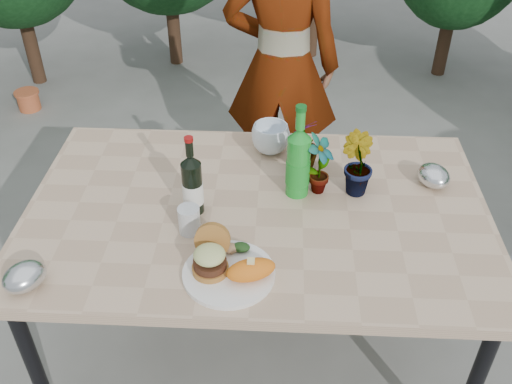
{
  "coord_description": "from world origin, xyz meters",
  "views": [
    {
      "loc": [
        0.07,
        -1.53,
        1.99
      ],
      "look_at": [
        0.0,
        -0.08,
        0.88
      ],
      "focal_mm": 40.0,
      "sensor_mm": 36.0,
      "label": 1
    }
  ],
  "objects_px": {
    "dinner_plate": "(229,273)",
    "person": "(282,66)",
    "patio_table": "(257,221)",
    "wine_bottle": "(192,185)"
  },
  "relations": [
    {
      "from": "wine_bottle",
      "to": "person",
      "type": "distance_m",
      "value": 1.12
    },
    {
      "from": "dinner_plate",
      "to": "wine_bottle",
      "type": "bearing_deg",
      "value": 115.77
    },
    {
      "from": "patio_table",
      "to": "person",
      "type": "bearing_deg",
      "value": 86.37
    },
    {
      "from": "dinner_plate",
      "to": "person",
      "type": "height_order",
      "value": "person"
    },
    {
      "from": "dinner_plate",
      "to": "person",
      "type": "relative_size",
      "value": 0.18
    },
    {
      "from": "wine_bottle",
      "to": "person",
      "type": "xyz_separation_m",
      "value": [
        0.28,
        1.09,
        -0.07
      ]
    },
    {
      "from": "dinner_plate",
      "to": "wine_bottle",
      "type": "xyz_separation_m",
      "value": [
        -0.15,
        0.3,
        0.1
      ]
    },
    {
      "from": "patio_table",
      "to": "wine_bottle",
      "type": "relative_size",
      "value": 5.43
    },
    {
      "from": "wine_bottle",
      "to": "person",
      "type": "relative_size",
      "value": 0.19
    },
    {
      "from": "patio_table",
      "to": "dinner_plate",
      "type": "xyz_separation_m",
      "value": [
        -0.07,
        -0.33,
        0.06
      ]
    }
  ]
}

